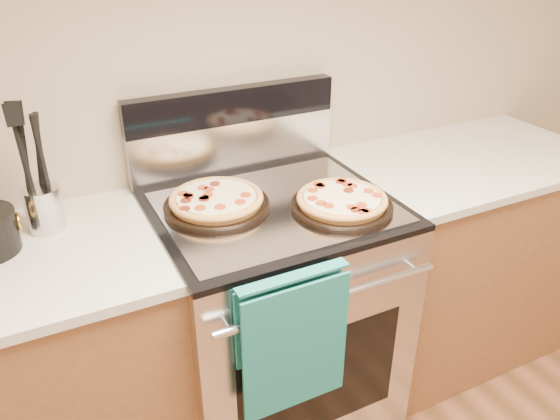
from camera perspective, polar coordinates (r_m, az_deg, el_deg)
name	(u,v)px	position (r m, az deg, el deg)	size (l,w,h in m)	color
wall_back	(226,47)	(1.91, -5.70, 16.63)	(4.00, 4.00, 0.00)	tan
range_body	(273,319)	(2.01, -0.74, -11.33)	(0.76, 0.68, 0.90)	#B7B7BC
oven_window	(320,381)	(1.79, 4.16, -17.41)	(0.56, 0.01, 0.40)	black
cooktop	(272,207)	(1.75, -0.83, 0.34)	(0.76, 0.68, 0.02)	black
backsplash_lower	(234,146)	(1.97, -4.80, 6.70)	(0.76, 0.06, 0.18)	silver
backsplash_upper	(233,105)	(1.92, -4.98, 10.87)	(0.76, 0.06, 0.12)	black
oven_handle	(331,298)	(1.54, 5.37, -9.19)	(0.03, 0.03, 0.70)	silver
dish_towel	(292,339)	(1.55, 1.31, -13.37)	(0.32, 0.05, 0.42)	#197D6F
foil_sheet	(276,207)	(1.72, -0.40, 0.31)	(0.70, 0.55, 0.01)	gray
cabinet_left	(8,400)	(1.94, -26.56, -17.33)	(1.00, 0.62, 0.88)	brown
cabinet_right	(454,258)	(2.47, 17.71, -4.76)	(1.00, 0.62, 0.88)	brown
countertop_right	(471,160)	(2.27, 19.37, 4.96)	(1.02, 0.64, 0.03)	beige
pepperoni_pizza_back	(217,201)	(1.72, -6.65, 0.92)	(0.33, 0.33, 0.04)	#C9863D
pepperoni_pizza_front	(342,202)	(1.71, 6.49, 0.88)	(0.32, 0.32, 0.04)	#C9863D
utensil_crock	(44,209)	(1.74, -23.41, 0.14)	(0.11, 0.11, 0.13)	silver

